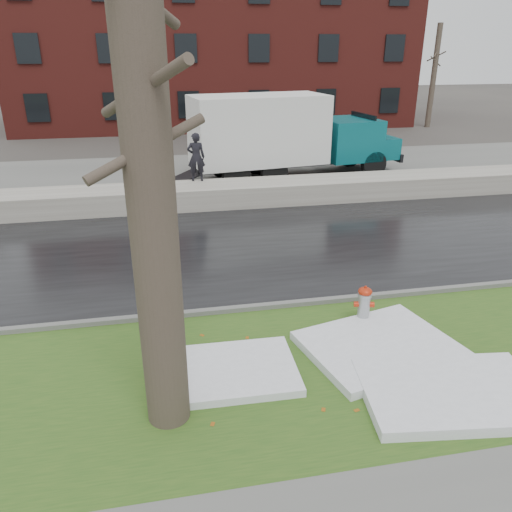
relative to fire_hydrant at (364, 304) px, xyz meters
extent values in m
plane|color=#47423D|center=(-1.54, -0.04, -0.48)|extent=(120.00, 120.00, 0.00)
cube|color=#294D19|center=(-1.54, -1.29, -0.46)|extent=(60.00, 4.50, 0.04)
cube|color=black|center=(-1.54, 4.46, -0.47)|extent=(60.00, 7.00, 0.03)
cube|color=slate|center=(-1.54, 12.96, -0.47)|extent=(60.00, 9.00, 0.03)
cube|color=slate|center=(-1.54, 0.96, -0.41)|extent=(60.00, 0.15, 0.14)
cube|color=#AAA79C|center=(-1.54, 8.66, -0.11)|extent=(60.00, 1.60, 0.75)
cube|color=maroon|center=(0.46, 29.96, 4.52)|extent=(26.00, 12.00, 10.00)
cylinder|color=brown|center=(-7.54, 25.96, 2.77)|extent=(0.36, 0.36, 6.50)
cylinder|color=brown|center=(-7.54, 25.96, 3.72)|extent=(0.84, 1.62, 0.73)
cylinder|color=brown|center=(-7.54, 25.96, 4.62)|extent=(1.08, 1.26, 0.66)
cylinder|color=brown|center=(-7.54, 25.96, 3.12)|extent=(1.40, 0.61, 0.63)
cylinder|color=brown|center=(14.46, 23.96, 2.77)|extent=(0.36, 0.36, 6.50)
cylinder|color=brown|center=(14.46, 23.96, 3.72)|extent=(0.84, 1.62, 0.73)
cylinder|color=brown|center=(14.46, 23.96, 4.62)|extent=(1.08, 1.26, 0.66)
cylinder|color=brown|center=(14.46, 23.96, 3.12)|extent=(1.40, 0.61, 0.63)
cylinder|color=#9DA1A5|center=(0.00, -0.01, -0.09)|extent=(0.28, 0.28, 0.71)
ellipsoid|color=#B0260E|center=(0.00, -0.01, 0.27)|extent=(0.33, 0.33, 0.16)
cylinder|color=#B0260E|center=(0.00, -0.01, 0.36)|extent=(0.06, 0.06, 0.05)
cylinder|color=#B0260E|center=(-0.14, 0.03, -0.01)|extent=(0.13, 0.13, 0.11)
cylinder|color=#B0260E|center=(0.14, -0.04, -0.01)|extent=(0.13, 0.13, 0.11)
cylinder|color=#9DA1A5|center=(0.04, 0.14, -0.01)|extent=(0.16, 0.13, 0.14)
cylinder|color=brown|center=(-3.89, -2.00, 3.45)|extent=(0.69, 0.69, 7.79)
cylinder|color=brown|center=(-3.89, -2.00, 4.23)|extent=(1.13, 1.71, 0.81)
cylinder|color=brown|center=(-3.89, -2.00, 3.57)|extent=(1.50, 0.85, 0.70)
cube|color=black|center=(1.48, 11.99, 0.16)|extent=(7.91, 2.11, 0.22)
cube|color=silver|center=(0.22, 11.80, 1.58)|extent=(5.60, 3.20, 2.65)
cube|color=#0B616A|center=(4.25, 12.39, 0.99)|extent=(2.58, 2.66, 1.67)
cube|color=#0B616A|center=(5.66, 12.60, 0.60)|extent=(1.48, 2.31, 0.88)
cube|color=black|center=(4.93, 12.49, 1.58)|extent=(0.36, 1.95, 0.88)
cube|color=black|center=(-2.98, 11.33, -0.16)|extent=(1.83, 1.41, 0.66)
cylinder|color=black|center=(5.13, 11.48, 0.06)|extent=(1.11, 0.45, 1.08)
cylinder|color=black|center=(4.83, 13.52, 0.06)|extent=(1.11, 0.45, 1.08)
cylinder|color=black|center=(0.66, 10.82, 0.06)|extent=(1.11, 0.45, 1.08)
cylinder|color=black|center=(0.36, 12.86, 0.06)|extent=(1.11, 0.45, 1.08)
cylinder|color=black|center=(-0.89, 10.59, 0.06)|extent=(1.11, 0.45, 1.08)
cylinder|color=black|center=(-1.19, 12.63, 0.06)|extent=(1.11, 0.45, 1.08)
imported|color=black|center=(-2.49, 9.26, 1.11)|extent=(0.63, 0.44, 1.68)
cube|color=white|center=(-0.08, -0.96, -0.36)|extent=(3.00, 2.56, 0.16)
cube|color=white|center=(-2.83, -1.17, -0.37)|extent=(2.23, 1.65, 0.14)
cube|color=white|center=(0.50, -2.44, -0.35)|extent=(3.00, 2.14, 0.18)
camera|label=1|loc=(-3.75, -8.11, 4.70)|focal=35.00mm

